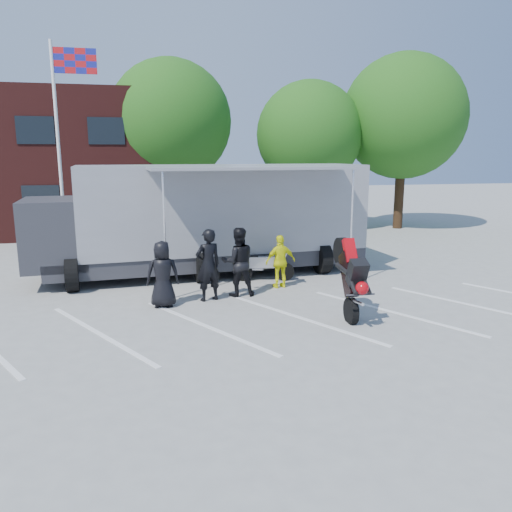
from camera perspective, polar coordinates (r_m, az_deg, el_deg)
name	(u,v)px	position (r m, az deg, el deg)	size (l,w,h in m)	color
ground	(308,333)	(11.46, 5.99, -8.78)	(100.00, 100.00, 0.00)	#9F9F9A
parking_bay_lines	(295,319)	(12.35, 4.50, -7.20)	(18.00, 5.00, 0.01)	white
office_building	(12,163)	(28.90, -26.10, 9.48)	(18.00, 8.00, 7.00)	#491A17
flagpole	(64,124)	(20.37, -21.08, 13.87)	(1.61, 0.12, 8.00)	white
tree_left	(170,122)	(26.25, -9.75, 14.90)	(6.12, 6.12, 8.64)	#382314
tree_mid	(309,135)	(26.58, 6.11, 13.61)	(5.44, 5.44, 7.68)	#382314
tree_right	(404,117)	(28.18, 16.51, 14.99)	(6.46, 6.46, 9.12)	#382314
transporter_truck	(211,273)	(17.04, -5.20, -1.95)	(11.39, 5.49, 3.62)	gray
parked_motorcycle	(264,281)	(15.98, 0.95, -2.82)	(0.65, 1.94, 1.02)	#B3B2B7
stunt_bike_rider	(341,314)	(12.90, 9.66, -6.54)	(0.87, 1.85, 2.18)	black
spectator_leather_a	(163,274)	(13.31, -10.62, -2.05)	(0.86, 0.56, 1.77)	black
spectator_leather_b	(208,265)	(13.68, -5.49, -1.04)	(0.73, 0.48, 2.00)	black
spectator_leather_c	(238,262)	(14.10, -2.06, -0.68)	(0.96, 0.74, 1.97)	black
spectator_hivis	(280,262)	(15.01, 2.82, -0.63)	(0.94, 0.39, 1.61)	#FAFF0D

